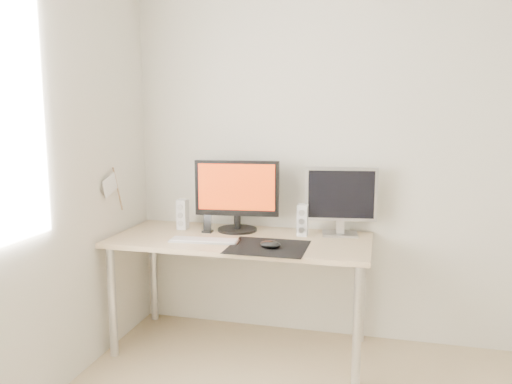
{
  "coord_description": "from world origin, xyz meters",
  "views": [
    {
      "loc": [
        -0.1,
        -1.53,
        1.49
      ],
      "look_at": [
        -0.85,
        1.46,
        1.01
      ],
      "focal_mm": 35.0,
      "sensor_mm": 36.0,
      "label": 1
    }
  ],
  "objects_px": {
    "main_monitor": "(237,193)",
    "speaker_left": "(183,214)",
    "desk": "(241,250)",
    "speaker_right": "(303,220)",
    "phone_dock": "(207,227)",
    "mouse": "(270,245)",
    "second_monitor": "(341,198)",
    "keyboard": "(204,240)"
  },
  "relations": [
    {
      "from": "main_monitor",
      "to": "phone_dock",
      "type": "bearing_deg",
      "value": -155.17
    },
    {
      "from": "speaker_left",
      "to": "keyboard",
      "type": "height_order",
      "value": "speaker_left"
    },
    {
      "from": "keyboard",
      "to": "second_monitor",
      "type": "bearing_deg",
      "value": 24.96
    },
    {
      "from": "speaker_right",
      "to": "mouse",
      "type": "bearing_deg",
      "value": -110.0
    },
    {
      "from": "speaker_right",
      "to": "phone_dock",
      "type": "bearing_deg",
      "value": -174.09
    },
    {
      "from": "second_monitor",
      "to": "phone_dock",
      "type": "xyz_separation_m",
      "value": [
        -0.84,
        -0.13,
        -0.21
      ]
    },
    {
      "from": "desk",
      "to": "second_monitor",
      "type": "xyz_separation_m",
      "value": [
        0.6,
        0.22,
        0.32
      ]
    },
    {
      "from": "desk",
      "to": "speaker_left",
      "type": "height_order",
      "value": "speaker_left"
    },
    {
      "from": "desk",
      "to": "phone_dock",
      "type": "relative_size",
      "value": 13.85
    },
    {
      "from": "mouse",
      "to": "desk",
      "type": "xyz_separation_m",
      "value": [
        -0.24,
        0.21,
        -0.1
      ]
    },
    {
      "from": "second_monitor",
      "to": "main_monitor",
      "type": "bearing_deg",
      "value": -175.63
    },
    {
      "from": "desk",
      "to": "main_monitor",
      "type": "distance_m",
      "value": 0.38
    },
    {
      "from": "desk",
      "to": "speaker_left",
      "type": "xyz_separation_m",
      "value": [
        -0.44,
        0.14,
        0.18
      ]
    },
    {
      "from": "mouse",
      "to": "second_monitor",
      "type": "relative_size",
      "value": 0.27
    },
    {
      "from": "mouse",
      "to": "speaker_left",
      "type": "distance_m",
      "value": 0.76
    },
    {
      "from": "second_monitor",
      "to": "speaker_left",
      "type": "distance_m",
      "value": 1.05
    },
    {
      "from": "main_monitor",
      "to": "phone_dock",
      "type": "distance_m",
      "value": 0.29
    },
    {
      "from": "main_monitor",
      "to": "keyboard",
      "type": "xyz_separation_m",
      "value": [
        -0.12,
        -0.31,
        -0.25
      ]
    },
    {
      "from": "second_monitor",
      "to": "speaker_left",
      "type": "xyz_separation_m",
      "value": [
        -1.04,
        -0.08,
        -0.14
      ]
    },
    {
      "from": "desk",
      "to": "speaker_left",
      "type": "bearing_deg",
      "value": 162.49
    },
    {
      "from": "keyboard",
      "to": "phone_dock",
      "type": "distance_m",
      "value": 0.24
    },
    {
      "from": "second_monitor",
      "to": "mouse",
      "type": "bearing_deg",
      "value": -130.14
    },
    {
      "from": "mouse",
      "to": "second_monitor",
      "type": "xyz_separation_m",
      "value": [
        0.36,
        0.43,
        0.22
      ]
    },
    {
      "from": "desk",
      "to": "speaker_right",
      "type": "height_order",
      "value": "speaker_right"
    },
    {
      "from": "speaker_left",
      "to": "speaker_right",
      "type": "bearing_deg",
      "value": 0.69
    },
    {
      "from": "second_monitor",
      "to": "speaker_right",
      "type": "xyz_separation_m",
      "value": [
        -0.23,
        -0.07,
        -0.14
      ]
    },
    {
      "from": "speaker_right",
      "to": "phone_dock",
      "type": "distance_m",
      "value": 0.62
    },
    {
      "from": "desk",
      "to": "mouse",
      "type": "bearing_deg",
      "value": -41.63
    },
    {
      "from": "speaker_right",
      "to": "phone_dock",
      "type": "xyz_separation_m",
      "value": [
        -0.61,
        -0.06,
        -0.06
      ]
    },
    {
      "from": "second_monitor",
      "to": "keyboard",
      "type": "height_order",
      "value": "second_monitor"
    },
    {
      "from": "speaker_right",
      "to": "desk",
      "type": "bearing_deg",
      "value": -157.84
    },
    {
      "from": "main_monitor",
      "to": "phone_dock",
      "type": "height_order",
      "value": "main_monitor"
    },
    {
      "from": "main_monitor",
      "to": "speaker_left",
      "type": "distance_m",
      "value": 0.4
    },
    {
      "from": "desk",
      "to": "speaker_left",
      "type": "relative_size",
      "value": 8.0
    },
    {
      "from": "speaker_right",
      "to": "keyboard",
      "type": "xyz_separation_m",
      "value": [
        -0.55,
        -0.29,
        -0.09
      ]
    },
    {
      "from": "mouse",
      "to": "keyboard",
      "type": "bearing_deg",
      "value": 171.47
    },
    {
      "from": "main_monitor",
      "to": "speaker_right",
      "type": "bearing_deg",
      "value": -2.46
    },
    {
      "from": "mouse",
      "to": "desk",
      "type": "relative_size",
      "value": 0.08
    },
    {
      "from": "main_monitor",
      "to": "speaker_left",
      "type": "bearing_deg",
      "value": -175.62
    },
    {
      "from": "phone_dock",
      "to": "speaker_right",
      "type": "bearing_deg",
      "value": 5.91
    },
    {
      "from": "desk",
      "to": "phone_dock",
      "type": "height_order",
      "value": "phone_dock"
    },
    {
      "from": "mouse",
      "to": "keyboard",
      "type": "xyz_separation_m",
      "value": [
        -0.42,
        0.06,
        -0.02
      ]
    }
  ]
}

